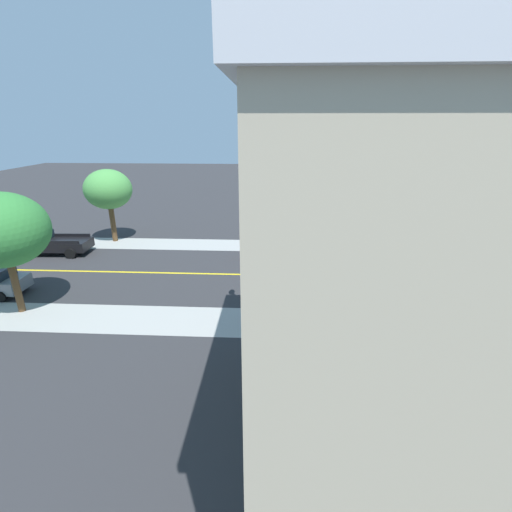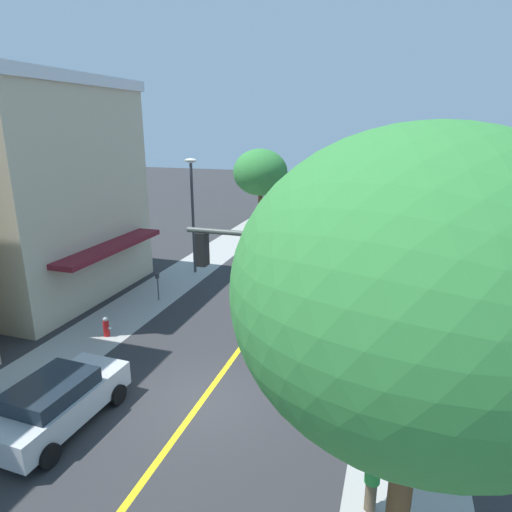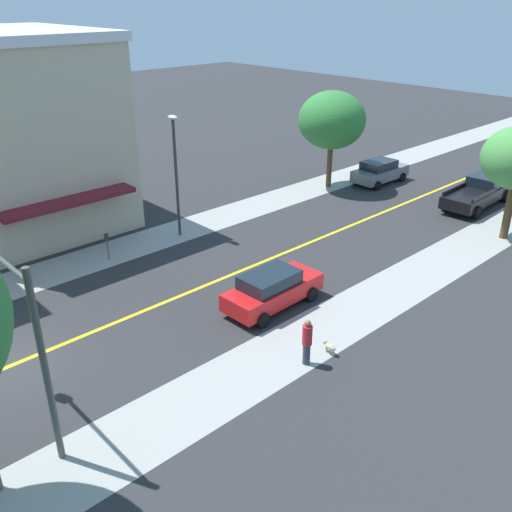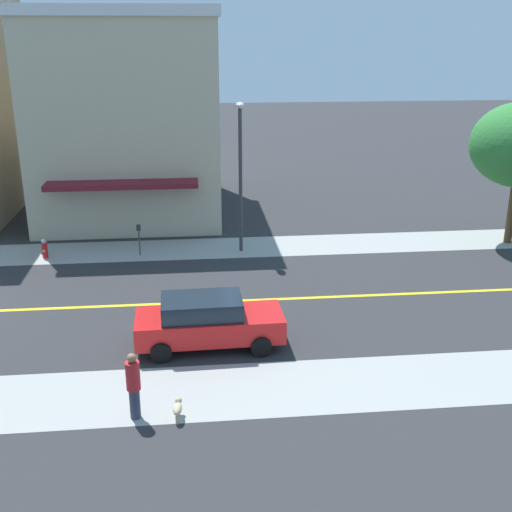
{
  "view_description": "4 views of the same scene",
  "coord_description": "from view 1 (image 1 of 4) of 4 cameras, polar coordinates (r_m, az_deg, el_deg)",
  "views": [
    {
      "loc": [
        -22.2,
        10.55,
        9.65
      ],
      "look_at": [
        -1.52,
        11.61,
        1.93
      ],
      "focal_mm": 25.03,
      "sensor_mm": 36.0,
      "label": 1
    },
    {
      "loc": [
        5.33,
        -10.93,
        8.4
      ],
      "look_at": [
        -1.23,
        9.48,
        2.0
      ],
      "focal_mm": 31.02,
      "sensor_mm": 36.0,
      "label": 2
    },
    {
      "loc": [
        18.22,
        -4.98,
        12.24
      ],
      "look_at": [
        1.6,
        10.59,
        1.51
      ],
      "focal_mm": 39.25,
      "sensor_mm": 36.0,
      "label": 3
    },
    {
      "loc": [
        21.44,
        9.47,
        9.35
      ],
      "look_at": [
        1.82,
        11.5,
        2.38
      ],
      "focal_mm": 44.38,
      "sensor_mm": 36.0,
      "label": 4
    }
  ],
  "objects": [
    {
      "name": "ground_plane",
      "position": [
        26.4,
        26.28,
        -3.22
      ],
      "size": [
        140.0,
        140.0,
        0.0
      ],
      "primitive_type": "plane",
      "color": "#2D2D30"
    },
    {
      "name": "sidewalk_left",
      "position": [
        21.48,
        32.45,
        -9.74
      ],
      "size": [
        2.91,
        126.0,
        0.01
      ],
      "primitive_type": "cube",
      "color": "#9E9E99",
      "rests_on": "ground"
    },
    {
      "name": "sidewalk_right",
      "position": [
        31.76,
        22.18,
        1.21
      ],
      "size": [
        2.91,
        126.0,
        0.01
      ],
      "primitive_type": "cube",
      "color": "#9E9E99",
      "rests_on": "ground"
    },
    {
      "name": "road_centerline_stripe",
      "position": [
        26.4,
        26.28,
        -3.22
      ],
      "size": [
        0.2,
        126.0,
        0.0
      ],
      "primitive_type": "cube",
      "color": "yellow",
      "rests_on": "ground"
    },
    {
      "name": "tan_rowhouse",
      "position": [
        10.52,
        26.77,
        -6.43
      ],
      "size": [
        12.52,
        9.45,
        10.55
      ],
      "rotation": [
        0.0,
        0.0,
        -1.57
      ],
      "color": "beige",
      "rests_on": "ground"
    },
    {
      "name": "street_tree_left_near",
      "position": [
        31.93,
        31.31,
        10.99
      ],
      "size": [
        5.78,
        5.78,
        8.47
      ],
      "color": "brown",
      "rests_on": "ground"
    },
    {
      "name": "street_tree_right_corner",
      "position": [
        22.1,
        -35.54,
        3.36
      ],
      "size": [
        4.48,
        4.48,
        6.51
      ],
      "color": "brown",
      "rests_on": "ground"
    },
    {
      "name": "street_tree_left_far",
      "position": [
        32.59,
        -22.56,
        9.77
      ],
      "size": [
        3.86,
        3.86,
        6.14
      ],
      "color": "brown",
      "rests_on": "ground"
    },
    {
      "name": "fire_hydrant",
      "position": [
        20.45,
        24.68,
        -8.4
      ],
      "size": [
        0.44,
        0.24,
        0.87
      ],
      "color": "red",
      "rests_on": "ground"
    },
    {
      "name": "parking_meter",
      "position": [
        19.12,
        13.21,
        -7.29
      ],
      "size": [
        0.12,
        0.18,
        1.41
      ],
      "color": "#4C4C51",
      "rests_on": "ground"
    },
    {
      "name": "traffic_light_mast",
      "position": [
        28.81,
        26.16,
        7.42
      ],
      "size": [
        5.34,
        0.32,
        6.15
      ],
      "rotation": [
        0.0,
        0.0,
        3.14
      ],
      "color": "#474C47",
      "rests_on": "ground"
    },
    {
      "name": "street_lamp",
      "position": [
        17.45,
        -0.65,
        1.81
      ],
      "size": [
        0.7,
        0.36,
        6.61
      ],
      "color": "#38383D",
      "rests_on": "ground"
    },
    {
      "name": "red_sedan_right_curb",
      "position": [
        27.12,
        4.34,
        1.46
      ],
      "size": [
        2.1,
        4.64,
        1.65
      ],
      "rotation": [
        0.0,
        0.0,
        1.6
      ],
      "color": "red",
      "rests_on": "ground"
    },
    {
      "name": "silver_sedan_left_curb",
      "position": [
        24.42,
        34.52,
        -4.59
      ],
      "size": [
        2.19,
        4.33,
        1.54
      ],
      "rotation": [
        0.0,
        0.0,
        1.54
      ],
      "color": "#B7BABF",
      "rests_on": "ground"
    },
    {
      "name": "black_pickup_truck",
      "position": [
        32.28,
        -30.47,
        1.82
      ],
      "size": [
        2.48,
        6.22,
        1.77
      ],
      "rotation": [
        0.0,
        0.0,
        1.61
      ],
      "color": "black",
      "rests_on": "ground"
    },
    {
      "name": "pedestrian_green_shirt",
      "position": [
        31.73,
        27.18,
        2.1
      ],
      "size": [
        0.34,
        0.34,
        1.67
      ],
      "rotation": [
        0.0,
        0.0,
        5.44
      ],
      "color": "brown",
      "rests_on": "ground"
    },
    {
      "name": "pedestrian_red_shirt",
      "position": [
        30.79,
        7.91,
        3.89
      ],
      "size": [
        0.36,
        0.36,
        1.84
      ],
      "rotation": [
        0.0,
        0.0,
        5.33
      ],
      "color": "#33384C",
      "rests_on": "ground"
    },
    {
      "name": "small_dog",
      "position": [
        31.07,
        5.83,
        2.86
      ],
      "size": [
        0.64,
        0.27,
        0.48
      ],
      "rotation": [
        0.0,
        0.0,
        3.05
      ],
      "color": "#C6B28C",
      "rests_on": "ground"
    }
  ]
}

